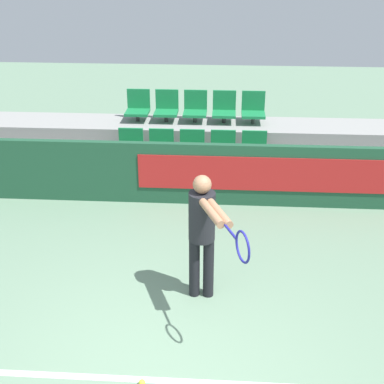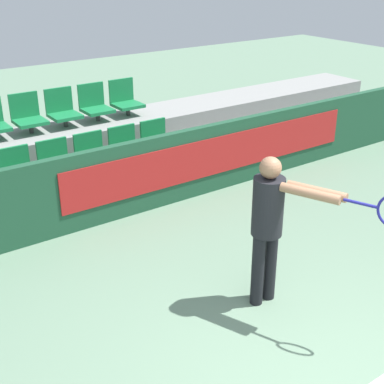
{
  "view_description": "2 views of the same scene",
  "coord_description": "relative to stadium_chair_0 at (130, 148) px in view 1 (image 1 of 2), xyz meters",
  "views": [
    {
      "loc": [
        0.58,
        -4.08,
        3.94
      ],
      "look_at": [
        0.15,
        2.34,
        0.93
      ],
      "focal_mm": 50.0,
      "sensor_mm": 36.0,
      "label": 1
    },
    {
      "loc": [
        -2.94,
        -2.02,
        3.34
      ],
      "look_at": [
        0.14,
        2.35,
        0.93
      ],
      "focal_mm": 50.0,
      "sensor_mm": 36.0,
      "label": 2
    }
  ],
  "objects": [
    {
      "name": "barrier_wall",
      "position": [
        1.13,
        -0.69,
        -0.17
      ],
      "size": [
        12.94,
        0.14,
        1.04
      ],
      "color": "#1E4C33",
      "rests_on": "ground"
    },
    {
      "name": "tennis_ball",
      "position": [
        0.91,
        -4.78,
        -0.66
      ],
      "size": [
        0.07,
        0.07,
        0.07
      ],
      "color": "#CCDB33",
      "rests_on": "ground"
    },
    {
      "name": "tennis_player",
      "position": [
        1.44,
        -3.32,
        0.29
      ],
      "size": [
        0.66,
        1.39,
        1.6
      ],
      "rotation": [
        0.0,
        0.0,
        0.38
      ],
      "color": "black",
      "rests_on": "ground"
    },
    {
      "name": "stadium_chair_7",
      "position": [
        1.08,
        0.97,
        0.45
      ],
      "size": [
        0.43,
        0.44,
        0.56
      ],
      "color": "#333333",
      "rests_on": "bleacher_tier_middle"
    },
    {
      "name": "bleacher_tier_front",
      "position": [
        1.08,
        -0.12,
        -0.47
      ],
      "size": [
        12.54,
        0.97,
        0.45
      ],
      "color": "gray",
      "rests_on": "ground"
    },
    {
      "name": "stadium_chair_2",
      "position": [
        1.08,
        0.0,
        0.0
      ],
      "size": [
        0.43,
        0.44,
        0.56
      ],
      "color": "#333333",
      "rests_on": "bleacher_tier_front"
    },
    {
      "name": "ground_plane",
      "position": [
        1.08,
        -4.61,
        -0.69
      ],
      "size": [
        30.0,
        30.0,
        0.0
      ],
      "primitive_type": "plane",
      "color": "slate"
    },
    {
      "name": "stadium_chair_6",
      "position": [
        0.54,
        0.97,
        0.45
      ],
      "size": [
        0.43,
        0.44,
        0.56
      ],
      "color": "#333333",
      "rests_on": "bleacher_tier_middle"
    },
    {
      "name": "stadium_chair_5",
      "position": [
        0.0,
        0.97,
        0.45
      ],
      "size": [
        0.43,
        0.44,
        0.56
      ],
      "color": "#333333",
      "rests_on": "bleacher_tier_middle"
    },
    {
      "name": "stadium_chair_4",
      "position": [
        2.16,
        0.0,
        0.0
      ],
      "size": [
        0.43,
        0.44,
        0.56
      ],
      "color": "#333333",
      "rests_on": "bleacher_tier_front"
    },
    {
      "name": "court_baseline",
      "position": [
        1.08,
        -4.71,
        -0.69
      ],
      "size": [
        4.55,
        0.08,
        0.01
      ],
      "color": "white",
      "rests_on": "ground"
    },
    {
      "name": "stadium_chair_3",
      "position": [
        1.62,
        0.0,
        0.0
      ],
      "size": [
        0.43,
        0.44,
        0.56
      ],
      "color": "#333333",
      "rests_on": "bleacher_tier_front"
    },
    {
      "name": "stadium_chair_0",
      "position": [
        0.0,
        0.0,
        0.0
      ],
      "size": [
        0.43,
        0.44,
        0.56
      ],
      "color": "#333333",
      "rests_on": "bleacher_tier_front"
    },
    {
      "name": "stadium_chair_8",
      "position": [
        1.62,
        0.97,
        0.45
      ],
      "size": [
        0.43,
        0.44,
        0.56
      ],
      "color": "#333333",
      "rests_on": "bleacher_tier_middle"
    },
    {
      "name": "bleacher_tier_middle",
      "position": [
        1.08,
        0.84,
        -0.24
      ],
      "size": [
        12.54,
        0.97,
        0.9
      ],
      "color": "gray",
      "rests_on": "ground"
    },
    {
      "name": "stadium_chair_1",
      "position": [
        0.54,
        0.0,
        0.0
      ],
      "size": [
        0.43,
        0.44,
        0.56
      ],
      "color": "#333333",
      "rests_on": "bleacher_tier_front"
    },
    {
      "name": "stadium_chair_9",
      "position": [
        2.16,
        0.97,
        0.45
      ],
      "size": [
        0.43,
        0.44,
        0.56
      ],
      "color": "#333333",
      "rests_on": "bleacher_tier_middle"
    }
  ]
}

